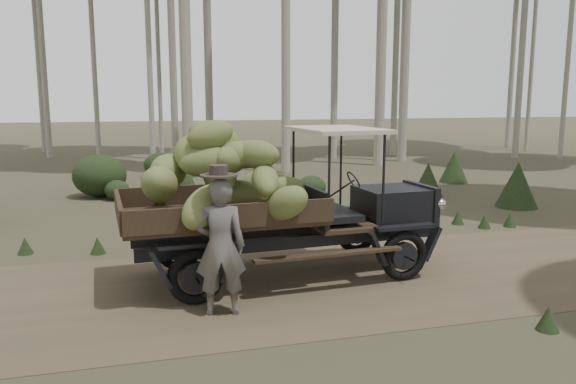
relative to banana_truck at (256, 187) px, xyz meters
name	(u,v)px	position (x,y,z in m)	size (l,w,h in m)	color
ground	(325,281)	(0.96, -0.40, -1.40)	(120.00, 120.00, 0.00)	#473D2B
dirt_track	(325,280)	(0.96, -0.40, -1.39)	(70.00, 4.00, 0.01)	brown
banana_truck	(256,187)	(0.00, 0.00, 0.00)	(5.02, 2.76, 2.47)	black
farmer	(220,245)	(-0.73, -1.28, -0.50)	(0.69, 0.53, 1.90)	#55534E
undergrowth	(285,231)	(0.63, 0.68, -0.86)	(21.42, 23.39, 1.40)	#233319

